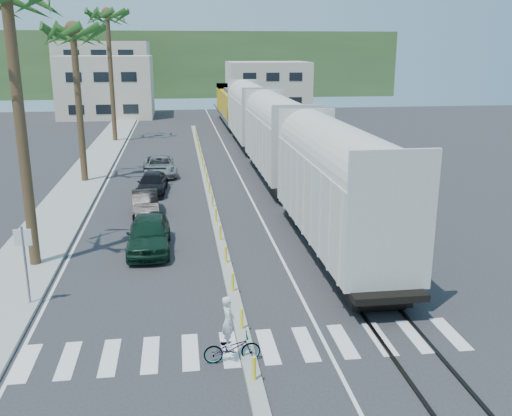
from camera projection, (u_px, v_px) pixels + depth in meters
The scene contains 16 objects.
ground at pixel (239, 319), 19.50m from camera, with size 140.00×140.00×0.00m, color #28282B.
sidewalk at pixel (88, 172), 42.21m from camera, with size 3.00×90.00×0.15m, color gray.
rails at pixel (262, 161), 46.86m from camera, with size 1.56×100.00×0.06m.
median at pixel (207, 184), 38.51m from camera, with size 0.45×60.00×0.85m.
crosswalk at pixel (246, 348), 17.59m from camera, with size 14.00×2.20×0.01m, color silver.
lane_markings at pixel (175, 171), 43.06m from camera, with size 9.42×90.00×0.01m.
freight_train at pixel (265, 128), 44.67m from camera, with size 3.00×60.94×5.85m.
palm_trees at pixel (77, 18), 37.17m from camera, with size 3.50×37.20×13.75m.
street_sign at pixel (25, 255), 19.91m from camera, with size 0.60×0.08×3.00m.
buildings at pixel (145, 80), 85.83m from camera, with size 38.00×27.00×10.00m.
hillside at pixel (184, 64), 113.27m from camera, with size 80.00×20.00×12.00m, color #385628.
car_lead at pixel (149, 234), 25.89m from camera, with size 1.91×4.73×1.61m, color black.
car_second at pixel (145, 204), 31.47m from camera, with size 1.66×4.10×1.32m, color black.
car_third at pixel (152, 183), 36.29m from camera, with size 2.04×4.45×1.26m, color black.
car_rear at pixel (159, 166), 41.41m from camera, with size 2.67×5.10×1.37m, color #96989B.
cyclist at pixel (231, 341), 16.66m from camera, with size 0.75×1.72×2.09m.
Camera 1 is at (-1.83, -17.67, 8.92)m, focal length 40.00 mm.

